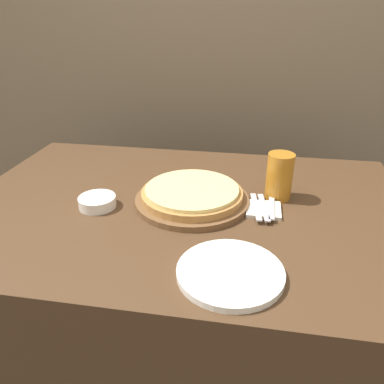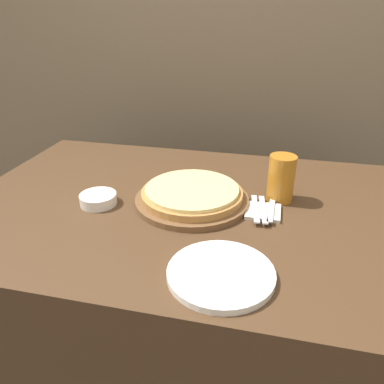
{
  "view_description": "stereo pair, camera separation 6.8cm",
  "coord_description": "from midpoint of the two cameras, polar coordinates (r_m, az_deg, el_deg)",
  "views": [
    {
      "loc": [
        0.21,
        -1.09,
        1.36
      ],
      "look_at": [
        0.02,
        0.01,
        0.81
      ],
      "focal_mm": 35.0,
      "sensor_mm": 36.0,
      "label": 1
    },
    {
      "loc": [
        0.28,
        -1.08,
        1.36
      ],
      "look_at": [
        0.02,
        0.01,
        0.81
      ],
      "focal_mm": 35.0,
      "sensor_mm": 36.0,
      "label": 2
    }
  ],
  "objects": [
    {
      "name": "spoon",
      "position": [
        1.22,
        10.49,
        -2.41
      ],
      "size": [
        0.02,
        0.15,
        0.0
      ],
      "color": "silver",
      "rests_on": "napkin_stack"
    },
    {
      "name": "fork",
      "position": [
        1.22,
        8.16,
        -2.24
      ],
      "size": [
        0.04,
        0.18,
        0.0
      ],
      "color": "silver",
      "rests_on": "napkin_stack"
    },
    {
      "name": "dining_table",
      "position": [
        1.48,
        -2.33,
        -14.91
      ],
      "size": [
        1.51,
        1.02,
        0.77
      ],
      "color": "#4C331E",
      "rests_on": "ground_plane"
    },
    {
      "name": "dinner_plate",
      "position": [
        0.94,
        3.75,
        -12.16
      ],
      "size": [
        0.27,
        0.27,
        0.02
      ],
      "color": "white",
      "rests_on": "dining_table"
    },
    {
      "name": "napkin_stack",
      "position": [
        1.23,
        9.3,
        -2.68
      ],
      "size": [
        0.11,
        0.11,
        0.01
      ],
      "color": "white",
      "rests_on": "dining_table"
    },
    {
      "name": "pizza_on_board",
      "position": [
        1.25,
        -1.55,
        -0.61
      ],
      "size": [
        0.38,
        0.38,
        0.06
      ],
      "color": "brown",
      "rests_on": "dining_table"
    },
    {
      "name": "dinner_knife",
      "position": [
        1.22,
        9.32,
        -2.33
      ],
      "size": [
        0.04,
        0.18,
        0.0
      ],
      "color": "silver",
      "rests_on": "napkin_stack"
    },
    {
      "name": "back_wall",
      "position": [
        2.18,
        3.57,
        24.79
      ],
      "size": [
        6.0,
        0.05,
        2.6
      ],
      "color": "#847056",
      "rests_on": "ground_plane"
    },
    {
      "name": "beer_glass",
      "position": [
        1.29,
        11.76,
        2.63
      ],
      "size": [
        0.09,
        0.09,
        0.16
      ],
      "color": "#B7701E",
      "rests_on": "dining_table"
    },
    {
      "name": "ground_plane",
      "position": [
        1.76,
        -2.08,
        -24.31
      ],
      "size": [
        12.0,
        12.0,
        0.0
      ],
      "primitive_type": "plane",
      "color": "#38332D"
    },
    {
      "name": "side_bowl",
      "position": [
        1.28,
        -15.71,
        -1.46
      ],
      "size": [
        0.12,
        0.12,
        0.04
      ],
      "color": "white",
      "rests_on": "dining_table"
    }
  ]
}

